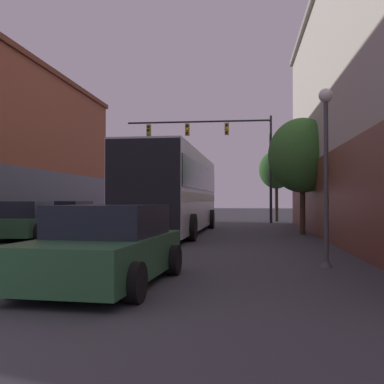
{
  "coord_description": "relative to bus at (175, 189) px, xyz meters",
  "views": [
    {
      "loc": [
        4.56,
        -3.33,
        1.5
      ],
      "look_at": [
        2.32,
        14.85,
        1.83
      ],
      "focal_mm": 42.0,
      "sensor_mm": 36.0,
      "label": 1
    }
  ],
  "objects": [
    {
      "name": "traffic_signal_gantry",
      "position": [
        1.61,
        10.02,
        3.33
      ],
      "size": [
        9.78,
        0.36,
        7.1
      ],
      "color": "black",
      "rests_on": "ground_plane"
    },
    {
      "name": "bus",
      "position": [
        0.0,
        0.0,
        0.0
      ],
      "size": [
        3.02,
        11.9,
        3.56
      ],
      "rotation": [
        0.0,
        0.0,
        1.56
      ],
      "color": "#B7B7BC",
      "rests_on": "ground_plane"
    },
    {
      "name": "lane_center_line",
      "position": [
        -1.31,
        -1.32,
        -1.99
      ],
      "size": [
        0.14,
        42.7,
        0.01
      ],
      "color": "silver",
      "rests_on": "ground_plane"
    },
    {
      "name": "parked_car_left_distant",
      "position": [
        -5.29,
        -3.6,
        -1.31
      ],
      "size": [
        2.45,
        4.25,
        1.45
      ],
      "rotation": [
        0.0,
        0.0,
        1.67
      ],
      "color": "#285633",
      "rests_on": "ground_plane"
    },
    {
      "name": "parked_car_left_far",
      "position": [
        -5.38,
        11.51,
        -1.36
      ],
      "size": [
        2.53,
        4.84,
        1.3
      ],
      "rotation": [
        0.0,
        0.0,
        1.44
      ],
      "color": "black",
      "rests_on": "ground_plane"
    },
    {
      "name": "street_tree_near",
      "position": [
        5.67,
        0.12,
        1.47
      ],
      "size": [
        2.99,
        2.69,
        5.12
      ],
      "color": "#3D2D1E",
      "rests_on": "ground_plane"
    },
    {
      "name": "street_lamp",
      "position": [
        5.02,
        -9.65,
        0.37
      ],
      "size": [
        0.32,
        0.32,
        4.02
      ],
      "color": "#47474C",
      "rests_on": "ground_plane"
    },
    {
      "name": "street_tree_far",
      "position": [
        5.3,
        12.02,
        1.63
      ],
      "size": [
        2.44,
        2.2,
        5.0
      ],
      "color": "#3D2D1E",
      "rests_on": "ground_plane"
    },
    {
      "name": "hatchback_foreground",
      "position": [
        0.75,
        -12.23,
        -1.33
      ],
      "size": [
        2.33,
        4.13,
        1.41
      ],
      "rotation": [
        0.0,
        0.0,
        1.51
      ],
      "color": "#285633",
      "rests_on": "ground_plane"
    },
    {
      "name": "parked_car_left_near",
      "position": [
        -5.5,
        1.44,
        -1.3
      ],
      "size": [
        2.2,
        4.24,
        1.45
      ],
      "rotation": [
        0.0,
        0.0,
        1.53
      ],
      "color": "slate",
      "rests_on": "ground_plane"
    }
  ]
}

